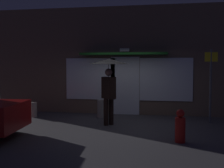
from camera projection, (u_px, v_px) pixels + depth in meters
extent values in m
plane|color=#423F44|center=(115.00, 126.00, 9.18)|extent=(18.00, 18.00, 0.00)
cube|color=brown|center=(126.00, 61.00, 11.36)|extent=(10.49, 0.30, 4.11)
cube|color=white|center=(125.00, 86.00, 11.25)|extent=(1.10, 0.04, 2.20)
cube|color=white|center=(90.00, 79.00, 11.48)|extent=(1.94, 0.04, 1.60)
cube|color=white|center=(166.00, 79.00, 10.95)|extent=(1.94, 0.04, 1.60)
cube|color=white|center=(125.00, 50.00, 11.08)|extent=(0.36, 0.16, 0.12)
cube|color=#144C19|center=(124.00, 54.00, 10.85)|extent=(3.20, 0.70, 0.08)
cylinder|color=black|center=(106.00, 112.00, 9.21)|extent=(0.15, 0.15, 0.84)
cylinder|color=black|center=(111.00, 111.00, 9.32)|extent=(0.15, 0.15, 0.84)
cube|color=black|center=(109.00, 88.00, 9.22)|extent=(0.50, 0.49, 0.68)
cube|color=silver|center=(111.00, 88.00, 9.11)|extent=(0.12, 0.11, 0.54)
cube|color=#B28C19|center=(111.00, 89.00, 9.11)|extent=(0.05, 0.05, 0.43)
sphere|color=tan|center=(109.00, 72.00, 9.19)|extent=(0.23, 0.23, 0.23)
cylinder|color=slate|center=(109.00, 73.00, 9.19)|extent=(0.02, 0.02, 0.87)
cone|color=black|center=(109.00, 61.00, 9.16)|extent=(1.28, 1.28, 0.17)
cylinder|color=black|center=(9.00, 121.00, 8.27)|extent=(0.66, 0.28, 0.64)
cylinder|color=#595B60|center=(211.00, 86.00, 9.55)|extent=(0.07, 0.07, 2.39)
cube|color=gold|center=(211.00, 57.00, 9.47)|extent=(0.40, 0.02, 0.30)
cylinder|color=#9E998E|center=(100.00, 109.00, 10.52)|extent=(0.22, 0.22, 0.65)
cylinder|color=#B2A899|center=(34.00, 110.00, 10.71)|extent=(0.20, 0.20, 0.54)
cylinder|color=#B21914|center=(180.00, 130.00, 7.18)|extent=(0.25, 0.25, 0.61)
sphere|color=#B21914|center=(180.00, 113.00, 7.15)|extent=(0.20, 0.20, 0.20)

